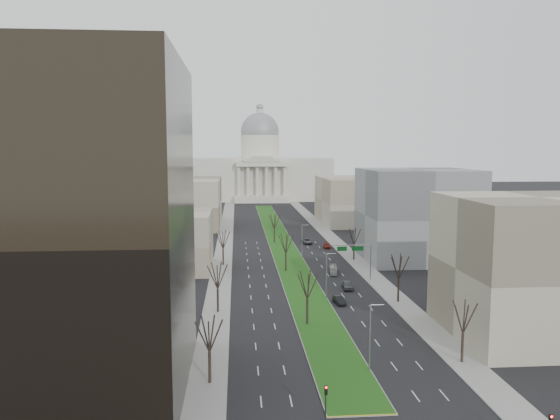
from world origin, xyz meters
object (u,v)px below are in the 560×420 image
box_van (333,270)px  car_black (339,300)px  car_grey_far (307,241)px  car_red (327,246)px  car_grey_near (348,285)px

box_van → car_black: bearing=-89.6°
car_grey_far → car_black: bearing=-96.9°
car_black → box_van: size_ratio=0.66×
car_red → box_van: 33.38m
car_grey_near → box_van: (-0.44, 14.52, 0.08)m
car_red → car_grey_far: size_ratio=0.85×
car_black → car_red: bearing=75.7°
car_grey_near → box_van: bearing=94.8°
car_grey_near → car_grey_far: 55.61m
car_grey_near → car_grey_far: size_ratio=0.91×
car_red → car_grey_far: car_grey_far is taller
car_black → box_van: 25.37m
car_grey_near → car_red: car_grey_near is taller
car_red → car_grey_far: bearing=127.5°
car_grey_far → box_van: bearing=-93.5°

